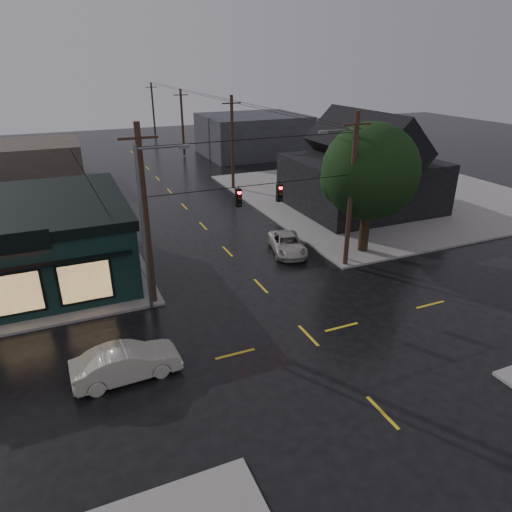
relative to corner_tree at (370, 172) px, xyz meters
name	(u,v)px	position (x,y,z in m)	size (l,w,h in m)	color
ground_plane	(308,335)	(-9.04, -8.06, -5.89)	(160.00, 160.00, 0.00)	black
sidewalk_ne	(382,194)	(10.96, 11.94, -5.81)	(28.00, 28.00, 0.15)	gray
ne_building	(363,161)	(5.96, 8.94, -1.42)	(12.60, 11.60, 8.75)	black
corner_tree	(370,172)	(0.00, 0.00, 0.00)	(6.66, 6.66, 9.09)	black
utility_pole_nw	(155,303)	(-15.54, -1.56, -5.89)	(2.00, 0.32, 10.15)	black
utility_pole_ne	(345,266)	(-2.54, -1.56, -5.89)	(2.00, 0.32, 10.15)	black
utility_pole_far_a	(233,189)	(-2.54, 19.94, -5.89)	(2.00, 0.32, 9.65)	black
utility_pole_far_b	(184,156)	(-2.54, 39.94, -5.89)	(2.00, 0.32, 9.15)	black
utility_pole_far_c	(155,136)	(-2.54, 59.94, -5.89)	(2.00, 0.32, 9.15)	black
span_signal_assembly	(259,195)	(-8.94, -1.56, -0.19)	(13.00, 0.48, 1.23)	black
streetlight_nw	(152,309)	(-15.84, -2.26, -5.89)	(5.40, 0.30, 9.15)	slate
streetlight_ne	(345,261)	(-2.04, -0.86, -5.89)	(5.40, 0.30, 9.15)	slate
bg_building_west	(24,163)	(-23.04, 31.94, -3.69)	(12.00, 10.00, 4.40)	#3A322A
bg_building_east	(253,135)	(6.96, 36.94, -3.09)	(14.00, 12.00, 5.60)	#2C2C32
sedan_cream	(126,363)	(-18.01, -7.78, -5.12)	(1.62, 4.66, 1.53)	beige
suv_silver	(287,244)	(-5.10, 2.10, -5.23)	(2.18, 4.74, 1.32)	#B5B2A7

